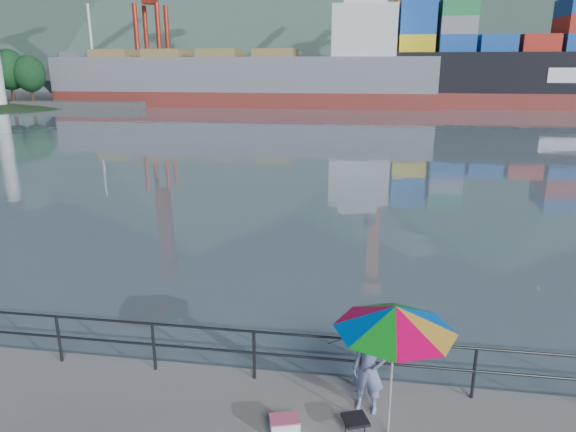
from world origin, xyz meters
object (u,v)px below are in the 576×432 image
(cooler_bag, at_px, (285,427))
(bulk_carrier, at_px, (255,77))
(fisherman, at_px, (369,370))
(beach_umbrella, at_px, (395,318))

(cooler_bag, height_order, bulk_carrier, bulk_carrier)
(cooler_bag, bearing_deg, bulk_carrier, 85.71)
(fisherman, relative_size, beach_umbrella, 0.68)
(fisherman, xyz_separation_m, beach_umbrella, (0.34, -0.60, 1.32))
(cooler_bag, relative_size, bulk_carrier, 0.01)
(cooler_bag, bearing_deg, fisherman, 15.02)
(fisherman, height_order, beach_umbrella, beach_umbrella)
(cooler_bag, distance_m, bulk_carrier, 74.58)
(cooler_bag, xyz_separation_m, bulk_carrier, (-16.15, 72.70, 3.91))
(beach_umbrella, relative_size, cooler_bag, 4.94)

